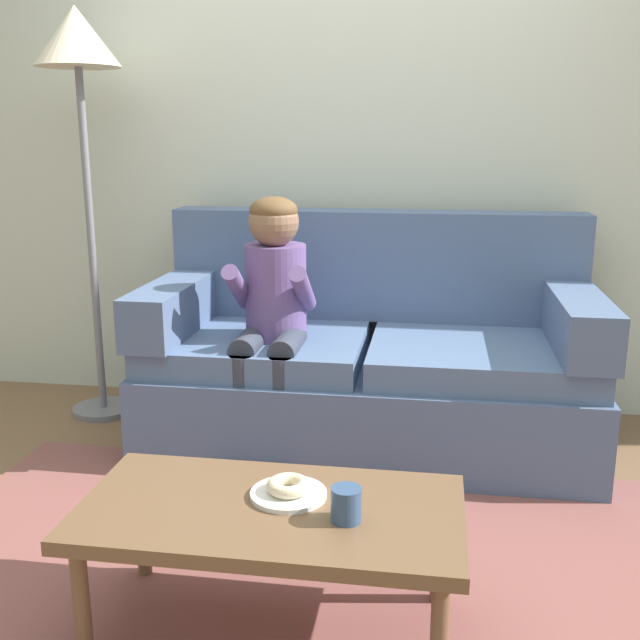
% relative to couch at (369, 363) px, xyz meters
% --- Properties ---
extents(ground, '(10.00, 10.00, 0.00)m').
position_rel_couch_xyz_m(ground, '(-0.14, -0.85, -0.36)').
color(ground, brown).
extents(wall_back, '(8.00, 0.10, 2.80)m').
position_rel_couch_xyz_m(wall_back, '(-0.14, 0.55, 1.04)').
color(wall_back, beige).
rests_on(wall_back, ground).
extents(area_rug, '(2.57, 1.63, 0.01)m').
position_rel_couch_xyz_m(area_rug, '(-0.14, -1.10, -0.35)').
color(area_rug, brown).
rests_on(area_rug, ground).
extents(couch, '(1.91, 0.90, 1.01)m').
position_rel_couch_xyz_m(couch, '(0.00, 0.00, 0.00)').
color(couch, slate).
rests_on(couch, ground).
extents(coffee_table, '(1.02, 0.53, 0.39)m').
position_rel_couch_xyz_m(coffee_table, '(-0.14, -1.40, -0.01)').
color(coffee_table, brown).
rests_on(coffee_table, ground).
extents(person_child, '(0.34, 0.58, 1.10)m').
position_rel_couch_xyz_m(person_child, '(-0.39, -0.21, 0.31)').
color(person_child, '#664C84').
rests_on(person_child, ground).
extents(plate, '(0.21, 0.21, 0.01)m').
position_rel_couch_xyz_m(plate, '(-0.10, -1.34, 0.03)').
color(plate, white).
rests_on(plate, coffee_table).
extents(donut, '(0.15, 0.15, 0.04)m').
position_rel_couch_xyz_m(donut, '(-0.10, -1.34, 0.06)').
color(donut, beige).
rests_on(donut, plate).
extents(mug, '(0.08, 0.08, 0.09)m').
position_rel_couch_xyz_m(mug, '(0.07, -1.45, 0.07)').
color(mug, '#334C72').
rests_on(mug, coffee_table).
extents(floor_lamp, '(0.38, 0.38, 1.90)m').
position_rel_couch_xyz_m(floor_lamp, '(-1.34, 0.13, 1.26)').
color(floor_lamp, slate).
rests_on(floor_lamp, ground).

